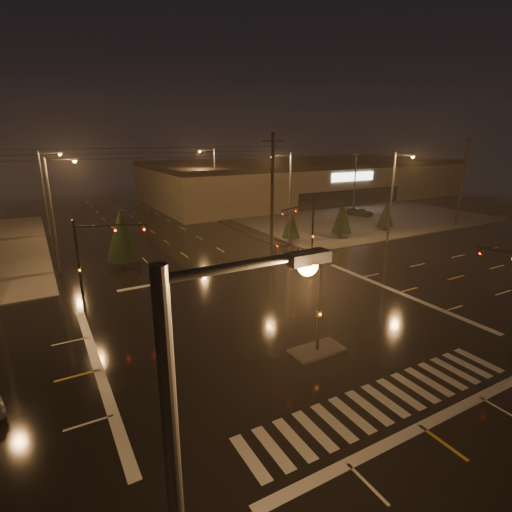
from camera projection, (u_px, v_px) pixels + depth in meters
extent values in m
plane|color=black|center=(279.00, 323.00, 25.73)|extent=(140.00, 140.00, 0.00)
cube|color=#45433E|center=(336.00, 211.00, 64.86)|extent=(36.00, 36.00, 0.12)
cube|color=#45433E|center=(317.00, 350.00, 22.36)|extent=(3.00, 1.60, 0.15)
cube|color=beige|center=(385.00, 400.00, 18.20)|extent=(15.00, 2.60, 0.01)
cube|color=beige|center=(421.00, 427.00, 16.53)|extent=(16.00, 0.50, 0.01)
cube|color=beige|center=(211.00, 275.00, 34.92)|extent=(16.00, 0.50, 0.01)
cube|color=black|center=(367.00, 210.00, 65.54)|extent=(50.00, 24.00, 0.08)
cube|color=brown|center=(303.00, 179.00, 79.60)|extent=(60.00, 28.00, 7.00)
cube|color=black|center=(304.00, 163.00, 78.66)|extent=(60.20, 28.20, 0.80)
cube|color=white|center=(353.00, 177.00, 67.33)|extent=(9.00, 0.20, 1.40)
cube|color=black|center=(351.00, 198.00, 68.40)|extent=(22.00, 0.15, 2.80)
cylinder|color=black|center=(319.00, 302.00, 21.53)|extent=(0.18, 0.18, 6.00)
cylinder|color=black|center=(297.00, 248.00, 22.70)|extent=(0.12, 4.50, 0.12)
imported|color=#594707|center=(278.00, 241.00, 24.40)|extent=(0.16, 0.20, 1.00)
cube|color=#594707|center=(319.00, 314.00, 21.73)|extent=(0.25, 0.18, 0.35)
cylinder|color=black|center=(313.00, 229.00, 38.57)|extent=(0.18, 0.18, 6.00)
cylinder|color=black|center=(299.00, 207.00, 36.05)|extent=(4.74, 1.82, 0.12)
imported|color=#594707|center=(284.00, 211.00, 34.42)|extent=(0.24, 0.22, 1.00)
cube|color=#594707|center=(312.00, 236.00, 38.77)|extent=(0.25, 0.18, 0.35)
cylinder|color=black|center=(78.00, 261.00, 28.72)|extent=(0.18, 0.18, 6.00)
cylinder|color=black|center=(111.00, 226.00, 28.40)|extent=(4.74, 1.82, 0.12)
imported|color=#594707|center=(143.00, 225.00, 28.76)|extent=(0.24, 0.22, 1.00)
cube|color=#594707|center=(79.00, 270.00, 28.92)|extent=(0.25, 0.18, 0.35)
imported|color=#594707|center=(482.00, 249.00, 22.70)|extent=(0.22, 0.24, 1.00)
cylinder|color=#38383A|center=(244.00, 265.00, 5.56)|extent=(2.40, 0.14, 0.14)
cube|color=#38383A|center=(308.00, 257.00, 6.09)|extent=(0.70, 0.30, 0.18)
sphere|color=orange|center=(308.00, 265.00, 6.13)|extent=(0.32, 0.32, 0.32)
cylinder|color=#38383A|center=(52.00, 217.00, 33.95)|extent=(0.24, 0.24, 10.00)
cylinder|color=#38383A|center=(60.00, 159.00, 33.15)|extent=(2.40, 0.14, 0.14)
cube|color=#38383A|center=(74.00, 159.00, 33.68)|extent=(0.70, 0.30, 0.18)
sphere|color=orange|center=(75.00, 161.00, 33.72)|extent=(0.32, 0.32, 0.32)
cylinder|color=#38383A|center=(44.00, 195.00, 47.33)|extent=(0.24, 0.24, 10.00)
cylinder|color=#38383A|center=(49.00, 153.00, 46.52)|extent=(2.40, 0.14, 0.14)
cube|color=#38383A|center=(60.00, 153.00, 47.05)|extent=(0.70, 0.30, 0.18)
sphere|color=orange|center=(60.00, 154.00, 47.09)|extent=(0.32, 0.32, 0.32)
cylinder|color=#38383A|center=(290.00, 200.00, 43.07)|extent=(0.24, 0.24, 10.00)
cylinder|color=#38383A|center=(281.00, 155.00, 41.14)|extent=(2.40, 0.14, 0.14)
cube|color=#38383A|center=(272.00, 156.00, 40.64)|extent=(0.70, 0.30, 0.18)
sphere|color=orange|center=(272.00, 157.00, 40.68)|extent=(0.32, 0.32, 0.32)
cylinder|color=#38383A|center=(215.00, 183.00, 59.79)|extent=(0.24, 0.24, 10.00)
cylinder|color=#38383A|center=(207.00, 150.00, 57.86)|extent=(2.40, 0.14, 0.14)
cube|color=#38383A|center=(200.00, 150.00, 57.36)|extent=(0.70, 0.30, 0.18)
sphere|color=orange|center=(200.00, 151.00, 57.40)|extent=(0.32, 0.32, 0.32)
cylinder|color=#38383A|center=(391.00, 199.00, 44.24)|extent=(0.24, 0.24, 10.00)
cylinder|color=#38383A|center=(405.00, 155.00, 41.87)|extent=(0.14, 2.40, 0.14)
cube|color=#38383A|center=(413.00, 155.00, 40.96)|extent=(0.30, 0.70, 0.18)
sphere|color=orange|center=(413.00, 157.00, 41.00)|extent=(0.32, 0.32, 0.32)
cylinder|color=black|center=(272.00, 196.00, 39.47)|extent=(0.32, 0.32, 12.00)
cube|color=black|center=(273.00, 141.00, 37.99)|extent=(2.20, 0.12, 0.12)
cylinder|color=black|center=(462.00, 180.00, 53.55)|extent=(0.32, 0.32, 12.00)
cube|color=black|center=(468.00, 140.00, 52.07)|extent=(2.20, 0.12, 0.12)
cylinder|color=black|center=(291.00, 240.00, 45.17)|extent=(0.18, 0.18, 0.70)
cone|color=black|center=(291.00, 223.00, 44.62)|extent=(2.05, 2.05, 3.20)
cylinder|color=black|center=(341.00, 235.00, 47.46)|extent=(0.18, 0.18, 0.70)
cone|color=black|center=(342.00, 217.00, 46.83)|extent=(2.38, 2.38, 3.72)
cylinder|color=black|center=(385.00, 229.00, 50.98)|extent=(0.18, 0.18, 0.70)
cone|color=black|center=(386.00, 214.00, 50.44)|extent=(2.00, 2.00, 3.12)
cylinder|color=black|center=(124.00, 263.00, 37.10)|extent=(0.18, 0.18, 0.70)
cone|color=black|center=(122.00, 234.00, 36.33)|extent=(3.02, 3.02, 4.71)
imported|color=black|center=(360.00, 212.00, 60.65)|extent=(3.23, 4.36, 1.38)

